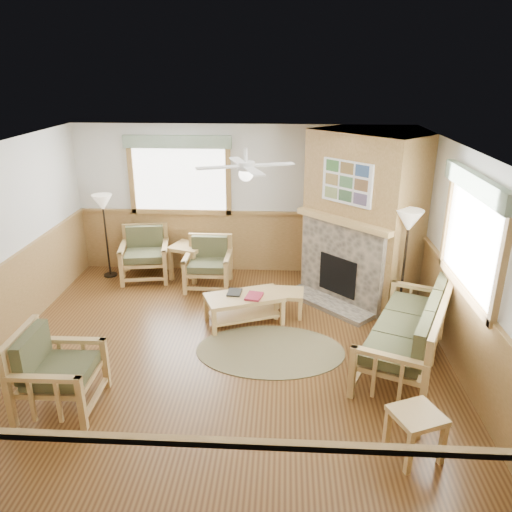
# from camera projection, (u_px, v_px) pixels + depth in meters

# --- Properties ---
(floor) EXTENTS (6.00, 6.00, 0.01)m
(floor) POSITION_uv_depth(u_px,v_px,m) (223.00, 354.00, 6.72)
(floor) COLOR #593718
(floor) RESTS_ON ground
(ceiling) EXTENTS (6.00, 6.00, 0.01)m
(ceiling) POSITION_uv_depth(u_px,v_px,m) (218.00, 151.00, 5.76)
(ceiling) COLOR white
(ceiling) RESTS_ON floor
(wall_back) EXTENTS (6.00, 0.02, 2.70)m
(wall_back) POSITION_uv_depth(u_px,v_px,m) (241.00, 200.00, 9.03)
(wall_back) COLOR silver
(wall_back) RESTS_ON floor
(wall_front) EXTENTS (6.00, 0.02, 2.70)m
(wall_front) POSITION_uv_depth(u_px,v_px,m) (167.00, 418.00, 3.44)
(wall_front) COLOR silver
(wall_front) RESTS_ON floor
(wall_right) EXTENTS (0.02, 6.00, 2.70)m
(wall_right) POSITION_uv_depth(u_px,v_px,m) (465.00, 265.00, 6.07)
(wall_right) COLOR silver
(wall_right) RESTS_ON floor
(wainscot) EXTENTS (6.00, 6.00, 1.10)m
(wainscot) POSITION_uv_depth(u_px,v_px,m) (222.00, 317.00, 6.52)
(wainscot) COLOR olive
(wainscot) RESTS_ON floor
(fireplace) EXTENTS (3.11, 3.11, 2.70)m
(fireplace) POSITION_uv_depth(u_px,v_px,m) (363.00, 217.00, 8.04)
(fireplace) COLOR olive
(fireplace) RESTS_ON floor
(window_back) EXTENTS (1.90, 0.16, 1.50)m
(window_back) POSITION_uv_depth(u_px,v_px,m) (177.00, 134.00, 8.64)
(window_back) COLOR white
(window_back) RESTS_ON wall_back
(window_right) EXTENTS (0.16, 1.90, 1.50)m
(window_right) POSITION_uv_depth(u_px,v_px,m) (484.00, 172.00, 5.47)
(window_right) COLOR white
(window_right) RESTS_ON wall_right
(ceiling_fan) EXTENTS (1.59, 1.59, 0.36)m
(ceiling_fan) POSITION_uv_depth(u_px,v_px,m) (246.00, 151.00, 6.03)
(ceiling_fan) COLOR white
(ceiling_fan) RESTS_ON ceiling
(sofa) EXTENTS (2.28, 1.64, 0.97)m
(sofa) POSITION_uv_depth(u_px,v_px,m) (407.00, 329.00, 6.34)
(sofa) COLOR tan
(sofa) RESTS_ON floor
(armchair_back_left) EXTENTS (0.95, 0.95, 0.92)m
(armchair_back_left) POSITION_uv_depth(u_px,v_px,m) (145.00, 254.00, 8.97)
(armchair_back_left) COLOR tan
(armchair_back_left) RESTS_ON floor
(armchair_back_right) EXTENTS (0.77, 0.77, 0.86)m
(armchair_back_right) POSITION_uv_depth(u_px,v_px,m) (208.00, 264.00, 8.61)
(armchair_back_right) COLOR tan
(armchair_back_right) RESTS_ON floor
(armchair_left) EXTENTS (0.85, 0.85, 0.94)m
(armchair_left) POSITION_uv_depth(u_px,v_px,m) (59.00, 370.00, 5.52)
(armchair_left) COLOR tan
(armchair_left) RESTS_ON floor
(coffee_table) EXTENTS (1.26, 0.94, 0.45)m
(coffee_table) POSITION_uv_depth(u_px,v_px,m) (244.00, 309.00, 7.45)
(coffee_table) COLOR tan
(coffee_table) RESTS_ON floor
(end_table_chairs) EXTENTS (0.71, 0.69, 0.62)m
(end_table_chairs) POSITION_uv_depth(u_px,v_px,m) (189.00, 261.00, 9.03)
(end_table_chairs) COLOR tan
(end_table_chairs) RESTS_ON floor
(end_table_sofa) EXTENTS (0.59, 0.58, 0.51)m
(end_table_sofa) POSITION_uv_depth(u_px,v_px,m) (415.00, 434.00, 4.87)
(end_table_sofa) COLOR tan
(end_table_sofa) RESTS_ON floor
(footstool) EXTENTS (0.47, 0.47, 0.38)m
(footstool) POSITION_uv_depth(u_px,v_px,m) (289.00, 303.00, 7.72)
(footstool) COLOR tan
(footstool) RESTS_ON floor
(braided_rug) EXTENTS (2.27, 2.27, 0.01)m
(braided_rug) POSITION_uv_depth(u_px,v_px,m) (270.00, 351.00, 6.77)
(braided_rug) COLOR brown
(braided_rug) RESTS_ON floor
(floor_lamp_left) EXTENTS (0.36, 0.36, 1.54)m
(floor_lamp_left) POSITION_uv_depth(u_px,v_px,m) (106.00, 236.00, 8.95)
(floor_lamp_left) COLOR black
(floor_lamp_left) RESTS_ON floor
(floor_lamp_right) EXTENTS (0.40, 0.40, 1.74)m
(floor_lamp_right) POSITION_uv_depth(u_px,v_px,m) (404.00, 267.00, 7.31)
(floor_lamp_right) COLOR black
(floor_lamp_right) RESTS_ON floor
(book_red) EXTENTS (0.28, 0.34, 0.03)m
(book_red) POSITION_uv_depth(u_px,v_px,m) (254.00, 295.00, 7.30)
(book_red) COLOR maroon
(book_red) RESTS_ON coffee_table
(book_dark) EXTENTS (0.22, 0.28, 0.03)m
(book_dark) POSITION_uv_depth(u_px,v_px,m) (234.00, 292.00, 7.43)
(book_dark) COLOR black
(book_dark) RESTS_ON coffee_table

